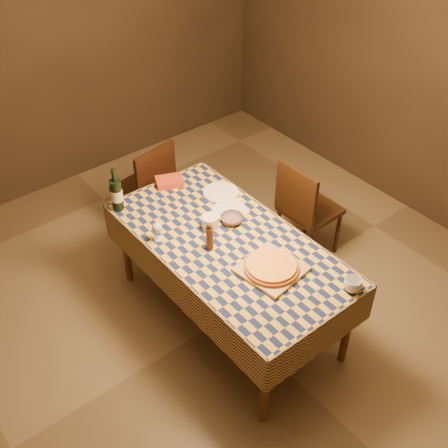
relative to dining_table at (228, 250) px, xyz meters
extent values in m
plane|color=brown|center=(0.00, 0.00, -0.69)|extent=(5.00, 5.00, 0.00)
cube|color=#34271D|center=(0.00, 2.50, 0.66)|extent=(4.50, 0.10, 2.70)
cube|color=#34271D|center=(2.25, 0.00, 0.66)|extent=(0.10, 5.00, 2.70)
cylinder|color=brown|center=(-0.38, -0.83, -0.32)|extent=(0.06, 0.06, 0.75)
cylinder|color=brown|center=(0.38, -0.83, -0.32)|extent=(0.06, 0.06, 0.75)
cylinder|color=brown|center=(-0.38, 0.83, -0.32)|extent=(0.06, 0.06, 0.75)
cylinder|color=brown|center=(0.38, 0.83, -0.32)|extent=(0.06, 0.06, 0.75)
cube|color=brown|center=(0.00, 0.00, 0.05)|extent=(0.90, 1.80, 0.03)
cube|color=olive|center=(0.00, 0.00, 0.07)|extent=(0.92, 1.82, 0.02)
cube|color=olive|center=(0.00, -0.92, -0.07)|extent=(0.94, 0.01, 0.30)
cube|color=olive|center=(0.00, 0.92, -0.07)|extent=(0.94, 0.01, 0.30)
cube|color=olive|center=(-0.47, 0.00, -0.07)|extent=(0.01, 1.84, 0.30)
cube|color=olive|center=(0.47, 0.00, -0.07)|extent=(0.01, 1.84, 0.30)
cube|color=tan|center=(0.04, -0.39, 0.09)|extent=(0.42, 0.42, 0.02)
cylinder|color=#A3461B|center=(0.04, -0.39, 0.11)|extent=(0.43, 0.43, 0.02)
cylinder|color=orange|center=(0.04, -0.39, 0.13)|extent=(0.39, 0.39, 0.02)
cylinder|color=#4B2211|center=(-0.14, 0.03, 0.17)|extent=(0.06, 0.06, 0.18)
sphere|color=#4B2211|center=(-0.14, 0.03, 0.27)|extent=(0.04, 0.04, 0.04)
imported|color=#664B55|center=(0.16, 0.16, 0.10)|extent=(0.22, 0.22, 0.05)
cylinder|color=silver|center=(-0.36, 0.33, 0.08)|extent=(0.08, 0.08, 0.00)
cylinder|color=silver|center=(-0.36, 0.33, 0.11)|extent=(0.01, 0.01, 0.07)
sphere|color=silver|center=(-0.36, 0.33, 0.18)|extent=(0.07, 0.07, 0.07)
ellipsoid|color=#3A0711|center=(-0.36, 0.33, 0.17)|extent=(0.05, 0.05, 0.03)
cylinder|color=black|center=(-0.40, 0.81, 0.20)|extent=(0.10, 0.10, 0.25)
cylinder|color=black|center=(-0.40, 0.81, 0.38)|extent=(0.04, 0.04, 0.10)
cylinder|color=beige|center=(-0.40, 0.81, 0.20)|extent=(0.11, 0.11, 0.09)
cylinder|color=silver|center=(0.00, 0.20, 0.13)|extent=(0.15, 0.15, 0.10)
cube|color=#B23517|center=(0.08, 0.83, 0.10)|extent=(0.25, 0.22, 0.05)
cylinder|color=white|center=(0.31, 0.48, 0.08)|extent=(0.30, 0.30, 0.02)
imported|color=white|center=(0.32, -0.84, 0.12)|extent=(0.14, 0.14, 0.09)
cube|color=silver|center=(0.24, 0.28, 0.08)|extent=(0.29, 0.25, 0.00)
ellipsoid|color=#A7B2D7|center=(0.14, -0.35, 0.10)|extent=(0.20, 0.18, 0.05)
cube|color=black|center=(0.09, 1.31, -0.24)|extent=(0.48, 0.48, 0.04)
cube|color=black|center=(0.13, 1.11, 0.01)|extent=(0.42, 0.10, 0.46)
cylinder|color=black|center=(0.24, 1.51, -0.48)|extent=(0.04, 0.04, 0.43)
cylinder|color=black|center=(-0.11, 1.46, -0.48)|extent=(0.04, 0.04, 0.43)
cylinder|color=black|center=(0.30, 1.16, -0.48)|extent=(0.04, 0.04, 0.43)
cylinder|color=black|center=(-0.05, 1.10, -0.48)|extent=(0.04, 0.04, 0.43)
cube|color=black|center=(1.02, 0.17, -0.24)|extent=(0.43, 0.43, 0.04)
cube|color=black|center=(0.82, 0.17, 0.01)|extent=(0.04, 0.42, 0.46)
cylinder|color=black|center=(1.21, -0.01, -0.48)|extent=(0.04, 0.04, 0.43)
cylinder|color=black|center=(1.20, 0.35, -0.48)|extent=(0.04, 0.04, 0.43)
cylinder|color=black|center=(0.85, -0.01, -0.48)|extent=(0.04, 0.04, 0.43)
cylinder|color=black|center=(0.84, 0.35, -0.48)|extent=(0.04, 0.04, 0.43)
camera|label=1|loc=(-1.85, -2.25, 2.64)|focal=45.00mm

